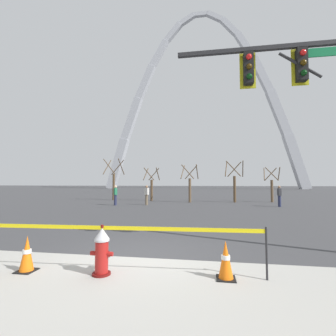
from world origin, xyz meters
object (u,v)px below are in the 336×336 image
traffic_cone_mid_sidewalk (226,260)px  pedestrian_walking_left (279,196)px  traffic_cone_by_hydrant (27,254)px  pedestrian_walking_right (115,195)px  monument_arch (202,109)px  pedestrian_standing_center (147,195)px  traffic_signal_gantry (313,100)px  fire_hydrant (102,251)px

traffic_cone_mid_sidewalk → pedestrian_walking_left: (4.98, 14.79, 0.46)m
traffic_cone_by_hydrant → pedestrian_walking_right: bearing=104.4°
traffic_cone_mid_sidewalk → monument_arch: bearing=91.8°
traffic_cone_mid_sidewalk → pedestrian_standing_center: pedestrian_standing_center is taller
pedestrian_standing_center → traffic_signal_gantry: bearing=-58.1°
fire_hydrant → monument_arch: 69.46m
traffic_signal_gantry → traffic_cone_mid_sidewalk: bearing=-139.4°
traffic_cone_by_hydrant → traffic_signal_gantry: 7.88m
traffic_cone_by_hydrant → pedestrian_walking_left: bearing=59.1°
fire_hydrant → pedestrian_standing_center: size_ratio=0.62×
pedestrian_walking_left → pedestrian_walking_right: (-12.68, -0.80, 0.00)m
traffic_cone_mid_sidewalk → monument_arch: 69.36m
traffic_signal_gantry → pedestrian_walking_right: bearing=130.7°
traffic_signal_gantry → pedestrian_walking_left: 13.29m
traffic_cone_by_hydrant → pedestrian_walking_right: size_ratio=0.46×
monument_arch → pedestrian_standing_center: (-3.27, -50.91, -22.22)m
fire_hydrant → pedestrian_walking_right: pedestrian_walking_right is taller
fire_hydrant → pedestrian_standing_center: (-2.85, 14.79, 0.35)m
pedestrian_walking_left → fire_hydrant: bearing=-116.3°
pedestrian_standing_center → pedestrian_walking_right: bearing=-165.4°
monument_arch → pedestrian_walking_right: 56.41m
fire_hydrant → pedestrian_walking_right: bearing=110.4°
traffic_cone_by_hydrant → traffic_cone_mid_sidewalk: same height
fire_hydrant → traffic_signal_gantry: traffic_signal_gantry is taller
traffic_cone_by_hydrant → pedestrian_walking_left: (9.02, 15.04, 0.46)m
fire_hydrant → pedestrian_walking_right: 15.11m
fire_hydrant → traffic_signal_gantry: size_ratio=0.17×
traffic_cone_mid_sidewalk → pedestrian_standing_center: (-5.27, 14.62, 0.46)m
traffic_cone_by_hydrant → pedestrian_walking_left: size_ratio=0.46×
traffic_signal_gantry → pedestrian_walking_right: traffic_signal_gantry is taller
pedestrian_walking_right → monument_arch: bearing=83.7°
monument_arch → pedestrian_walking_right: monument_arch is taller
pedestrian_walking_right → traffic_cone_mid_sidewalk: bearing=-61.2°
pedestrian_standing_center → pedestrian_walking_right: (-2.42, -0.63, 0.00)m
traffic_cone_by_hydrant → traffic_cone_mid_sidewalk: (4.04, 0.25, 0.00)m
traffic_cone_by_hydrant → traffic_signal_gantry: bearing=20.1°
traffic_cone_by_hydrant → pedestrian_standing_center: pedestrian_standing_center is taller
traffic_signal_gantry → pedestrian_walking_left: traffic_signal_gantry is taller
traffic_cone_by_hydrant → pedestrian_walking_right: 14.71m
pedestrian_walking_right → fire_hydrant: bearing=-69.6°
fire_hydrant → pedestrian_walking_left: size_ratio=0.62×
traffic_cone_mid_sidewalk → monument_arch: size_ratio=0.01×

